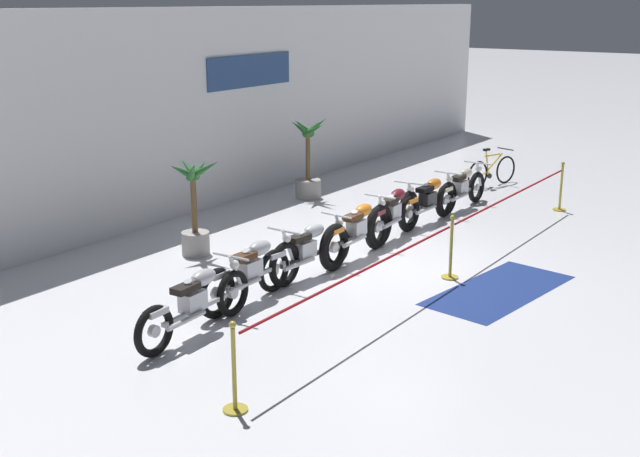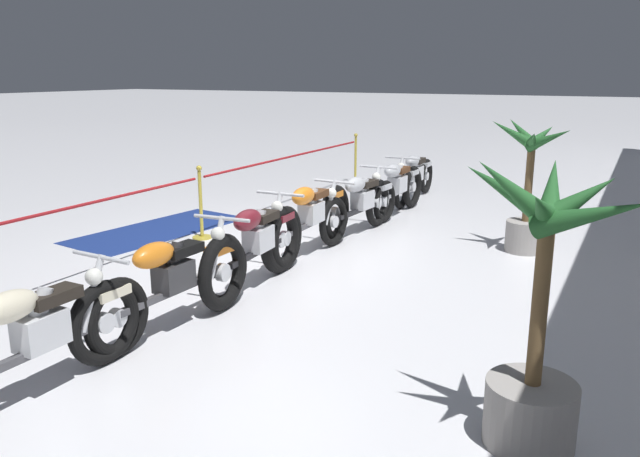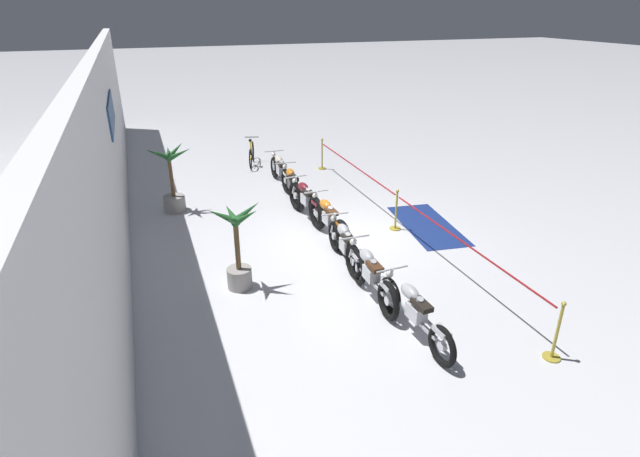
% 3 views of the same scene
% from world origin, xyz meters
% --- Properties ---
extents(ground_plane, '(120.00, 120.00, 0.00)m').
position_xyz_m(ground_plane, '(0.00, 0.00, 0.00)').
color(ground_plane, silver).
extents(motorcycle_silver_0, '(2.27, 0.62, 0.92)m').
position_xyz_m(motorcycle_silver_0, '(-4.04, 0.52, 0.46)').
color(motorcycle_silver_0, black).
rests_on(motorcycle_silver_0, ground).
extents(motorcycle_silver_1, '(2.30, 0.62, 0.94)m').
position_xyz_m(motorcycle_silver_1, '(-2.66, 0.69, 0.47)').
color(motorcycle_silver_1, black).
rests_on(motorcycle_silver_1, ground).
extents(motorcycle_silver_2, '(2.27, 0.62, 0.92)m').
position_xyz_m(motorcycle_silver_2, '(-1.35, 0.63, 0.46)').
color(motorcycle_silver_2, black).
rests_on(motorcycle_silver_2, ground).
extents(motorcycle_orange_3, '(2.38, 0.62, 0.98)m').
position_xyz_m(motorcycle_orange_3, '(0.01, 0.52, 0.48)').
color(motorcycle_orange_3, black).
rests_on(motorcycle_orange_3, ground).
extents(motorcycle_maroon_4, '(2.20, 0.62, 0.97)m').
position_xyz_m(motorcycle_maroon_4, '(1.38, 0.61, 0.48)').
color(motorcycle_maroon_4, black).
rests_on(motorcycle_maroon_4, ground).
extents(motorcycle_orange_5, '(2.25, 0.62, 0.93)m').
position_xyz_m(motorcycle_orange_5, '(2.75, 0.56, 0.46)').
color(motorcycle_orange_5, black).
rests_on(motorcycle_orange_5, ground).
extents(motorcycle_cream_6, '(2.22, 0.62, 0.92)m').
position_xyz_m(motorcycle_cream_6, '(4.13, 0.51, 0.45)').
color(motorcycle_cream_6, black).
rests_on(motorcycle_cream_6, ground).
extents(potted_palm_left_of_row, '(0.88, 1.16, 1.91)m').
position_xyz_m(potted_palm_left_of_row, '(3.09, 3.79, 0.75)').
color(potted_palm_left_of_row, gray).
rests_on(potted_palm_left_of_row, ground).
extents(potted_palm_right_of_row, '(0.88, 1.05, 1.81)m').
position_xyz_m(potted_palm_right_of_row, '(-1.47, 2.95, 0.76)').
color(potted_palm_right_of_row, gray).
rests_on(potted_palm_right_of_row, ground).
extents(stanchion_far_left, '(10.63, 0.28, 1.05)m').
position_xyz_m(stanchion_far_left, '(-1.47, -1.26, 0.74)').
color(stanchion_far_left, gold).
rests_on(stanchion_far_left, ground).
extents(stanchion_mid_left, '(0.28, 0.28, 1.05)m').
position_xyz_m(stanchion_mid_left, '(-0.03, -1.26, 0.36)').
color(stanchion_mid_left, gold).
rests_on(stanchion_mid_left, ground).
extents(floor_banner, '(2.89, 1.55, 0.01)m').
position_xyz_m(floor_banner, '(-0.12, -2.15, 0.00)').
color(floor_banner, navy).
rests_on(floor_banner, ground).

